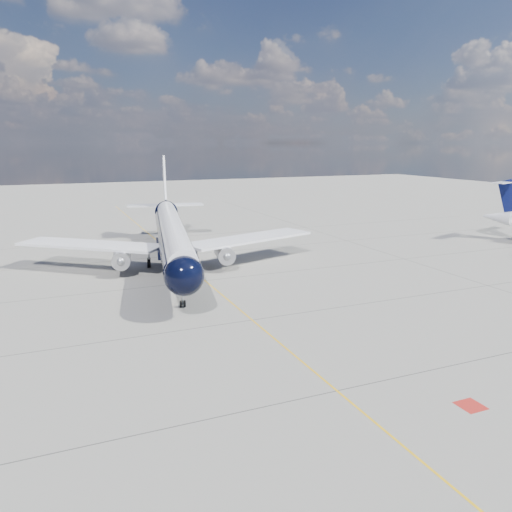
% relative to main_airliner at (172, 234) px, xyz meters
% --- Properties ---
extents(ground, '(320.00, 320.00, 0.00)m').
position_rel_main_airliner_xyz_m(ground, '(1.70, -4.04, -4.44)').
color(ground, gray).
rests_on(ground, ground).
extents(taxiway_centerline, '(0.16, 160.00, 0.01)m').
position_rel_main_airliner_xyz_m(taxiway_centerline, '(1.70, -9.04, -4.44)').
color(taxiway_centerline, '#DEA40B').
rests_on(taxiway_centerline, ground).
extents(red_marking, '(1.60, 1.60, 0.01)m').
position_rel_main_airliner_xyz_m(red_marking, '(8.50, -44.04, -4.44)').
color(red_marking, maroon).
rests_on(red_marking, ground).
extents(main_airliner, '(40.04, 49.30, 14.32)m').
position_rel_main_airliner_xyz_m(main_airliner, '(0.00, 0.00, 0.00)').
color(main_airliner, black).
rests_on(main_airliner, ground).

